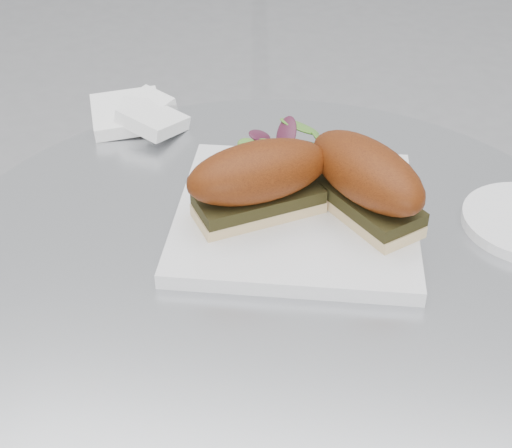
{
  "coord_description": "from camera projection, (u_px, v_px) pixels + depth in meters",
  "views": [
    {
      "loc": [
        0.05,
        -0.56,
        1.17
      ],
      "look_at": [
        -0.02,
        -0.0,
        0.77
      ],
      "focal_mm": 50.0,
      "sensor_mm": 36.0,
      "label": 1
    }
  ],
  "objects": [
    {
      "name": "sandwich_right",
      "position": [
        365.0,
        179.0,
        0.72
      ],
      "size": [
        0.15,
        0.16,
        0.08
      ],
      "rotation": [
        0.0,
        0.0,
        -0.88
      ],
      "color": "#D4B084",
      "rests_on": "plate"
    },
    {
      "name": "table",
      "position": [
        272.0,
        414.0,
        0.85
      ],
      "size": [
        0.7,
        0.7,
        0.73
      ],
      "color": "silver",
      "rests_on": "ground"
    },
    {
      "name": "plate",
      "position": [
        296.0,
        214.0,
        0.75
      ],
      "size": [
        0.26,
        0.26,
        0.02
      ],
      "primitive_type": "cube",
      "rotation": [
        0.0,
        0.0,
        0.02
      ],
      "color": "silver",
      "rests_on": "table"
    },
    {
      "name": "napkin",
      "position": [
        140.0,
        122.0,
        0.92
      ],
      "size": [
        0.12,
        0.12,
        0.02
      ],
      "primitive_type": null,
      "rotation": [
        0.0,
        0.0,
        0.05
      ],
      "color": "white",
      "rests_on": "table"
    },
    {
      "name": "sandwich_left",
      "position": [
        259.0,
        179.0,
        0.72
      ],
      "size": [
        0.17,
        0.14,
        0.08
      ],
      "rotation": [
        0.0,
        0.0,
        0.54
      ],
      "color": "#D4B084",
      "rests_on": "plate"
    },
    {
      "name": "salad",
      "position": [
        283.0,
        151.0,
        0.8
      ],
      "size": [
        0.09,
        0.09,
        0.05
      ],
      "primitive_type": null,
      "color": "#57902F",
      "rests_on": "plate"
    }
  ]
}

